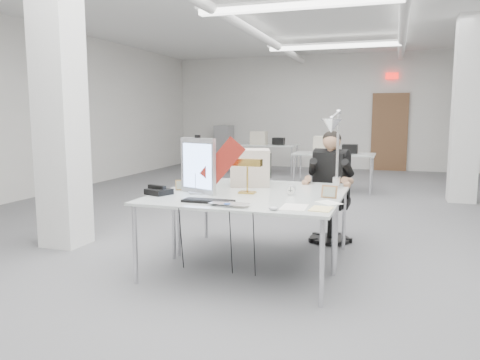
{
  "coord_description": "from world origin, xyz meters",
  "views": [
    {
      "loc": [
        1.35,
        -6.48,
        1.53
      ],
      "look_at": [
        -0.14,
        -2.0,
        0.87
      ],
      "focal_mm": 35.0,
      "sensor_mm": 36.0,
      "label": 1
    }
  ],
  "objects_px": {
    "laptop": "(227,206)",
    "architect_lamp": "(335,147)",
    "desk_main": "(237,201)",
    "office_chair": "(331,196)",
    "bankers_lamp": "(247,175)",
    "beige_monitor": "(250,167)",
    "seated_person": "(331,168)",
    "desk_phone": "(159,192)",
    "monitor": "(198,166)"
  },
  "relations": [
    {
      "from": "laptop",
      "to": "bankers_lamp",
      "type": "relative_size",
      "value": 0.92
    },
    {
      "from": "desk_main",
      "to": "monitor",
      "type": "bearing_deg",
      "value": 153.82
    },
    {
      "from": "office_chair",
      "to": "beige_monitor",
      "type": "height_order",
      "value": "beige_monitor"
    },
    {
      "from": "monitor",
      "to": "bankers_lamp",
      "type": "distance_m",
      "value": 0.49
    },
    {
      "from": "desk_main",
      "to": "seated_person",
      "type": "distance_m",
      "value": 1.69
    },
    {
      "from": "monitor",
      "to": "architect_lamp",
      "type": "distance_m",
      "value": 1.38
    },
    {
      "from": "bankers_lamp",
      "to": "office_chair",
      "type": "bearing_deg",
      "value": 62.06
    },
    {
      "from": "desk_phone",
      "to": "beige_monitor",
      "type": "height_order",
      "value": "beige_monitor"
    },
    {
      "from": "office_chair",
      "to": "beige_monitor",
      "type": "xyz_separation_m",
      "value": [
        -0.8,
        -0.7,
        0.4
      ]
    },
    {
      "from": "seated_person",
      "to": "bankers_lamp",
      "type": "relative_size",
      "value": 2.33
    },
    {
      "from": "office_chair",
      "to": "seated_person",
      "type": "xyz_separation_m",
      "value": [
        0.0,
        -0.05,
        0.34
      ]
    },
    {
      "from": "seated_person",
      "to": "bankers_lamp",
      "type": "xyz_separation_m",
      "value": [
        -0.67,
        -1.17,
        0.04
      ]
    },
    {
      "from": "desk_main",
      "to": "office_chair",
      "type": "height_order",
      "value": "office_chair"
    },
    {
      "from": "beige_monitor",
      "to": "office_chair",
      "type": "bearing_deg",
      "value": 23.87
    },
    {
      "from": "laptop",
      "to": "beige_monitor",
      "type": "bearing_deg",
      "value": 103.6
    },
    {
      "from": "monitor",
      "to": "desk_phone",
      "type": "relative_size",
      "value": 2.51
    },
    {
      "from": "office_chair",
      "to": "architect_lamp",
      "type": "distance_m",
      "value": 1.07
    },
    {
      "from": "monitor",
      "to": "bankers_lamp",
      "type": "height_order",
      "value": "monitor"
    },
    {
      "from": "bankers_lamp",
      "to": "beige_monitor",
      "type": "xyz_separation_m",
      "value": [
        -0.13,
        0.52,
        0.01
      ]
    },
    {
      "from": "laptop",
      "to": "architect_lamp",
      "type": "height_order",
      "value": "architect_lamp"
    },
    {
      "from": "seated_person",
      "to": "architect_lamp",
      "type": "xyz_separation_m",
      "value": [
        0.13,
        -0.79,
        0.31
      ]
    },
    {
      "from": "laptop",
      "to": "office_chair",
      "type": "bearing_deg",
      "value": 77.61
    },
    {
      "from": "desk_phone",
      "to": "architect_lamp",
      "type": "height_order",
      "value": "architect_lamp"
    },
    {
      "from": "beige_monitor",
      "to": "architect_lamp",
      "type": "distance_m",
      "value": 0.98
    },
    {
      "from": "desk_phone",
      "to": "laptop",
      "type": "bearing_deg",
      "value": -3.4
    },
    {
      "from": "desk_phone",
      "to": "office_chair",
      "type": "bearing_deg",
      "value": 67.7
    },
    {
      "from": "bankers_lamp",
      "to": "architect_lamp",
      "type": "distance_m",
      "value": 0.92
    },
    {
      "from": "desk_main",
      "to": "seated_person",
      "type": "bearing_deg",
      "value": 67.34
    },
    {
      "from": "desk_main",
      "to": "office_chair",
      "type": "distance_m",
      "value": 1.73
    },
    {
      "from": "seated_person",
      "to": "architect_lamp",
      "type": "bearing_deg",
      "value": -63.1
    },
    {
      "from": "architect_lamp",
      "to": "monitor",
      "type": "bearing_deg",
      "value": 178.02
    },
    {
      "from": "desk_main",
      "to": "desk_phone",
      "type": "distance_m",
      "value": 0.82
    },
    {
      "from": "desk_main",
      "to": "architect_lamp",
      "type": "relative_size",
      "value": 2.0
    },
    {
      "from": "seated_person",
      "to": "beige_monitor",
      "type": "relative_size",
      "value": 2.08
    },
    {
      "from": "office_chair",
      "to": "monitor",
      "type": "relative_size",
      "value": 2.04
    },
    {
      "from": "laptop",
      "to": "monitor",
      "type": "bearing_deg",
      "value": 136.9
    },
    {
      "from": "desk_main",
      "to": "office_chair",
      "type": "relative_size",
      "value": 1.61
    },
    {
      "from": "monitor",
      "to": "architect_lamp",
      "type": "bearing_deg",
      "value": 43.85
    },
    {
      "from": "desk_phone",
      "to": "beige_monitor",
      "type": "relative_size",
      "value": 0.52
    },
    {
      "from": "bankers_lamp",
      "to": "beige_monitor",
      "type": "relative_size",
      "value": 0.89
    },
    {
      "from": "laptop",
      "to": "desk_phone",
      "type": "bearing_deg",
      "value": 160.75
    },
    {
      "from": "laptop",
      "to": "beige_monitor",
      "type": "xyz_separation_m",
      "value": [
        -0.18,
        1.24,
        0.19
      ]
    },
    {
      "from": "monitor",
      "to": "laptop",
      "type": "height_order",
      "value": "monitor"
    },
    {
      "from": "seated_person",
      "to": "desk_phone",
      "type": "xyz_separation_m",
      "value": [
        -1.47,
        -1.5,
        -0.12
      ]
    },
    {
      "from": "seated_person",
      "to": "beige_monitor",
      "type": "bearing_deg",
      "value": -123.59
    },
    {
      "from": "office_chair",
      "to": "desk_phone",
      "type": "distance_m",
      "value": 2.15
    },
    {
      "from": "desk_main",
      "to": "bankers_lamp",
      "type": "height_order",
      "value": "bankers_lamp"
    },
    {
      "from": "desk_main",
      "to": "office_chair",
      "type": "xyz_separation_m",
      "value": [
        0.65,
        1.6,
        -0.18
      ]
    },
    {
      "from": "architect_lamp",
      "to": "desk_phone",
      "type": "bearing_deg",
      "value": 179.57
    },
    {
      "from": "desk_main",
      "to": "seated_person",
      "type": "height_order",
      "value": "seated_person"
    }
  ]
}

